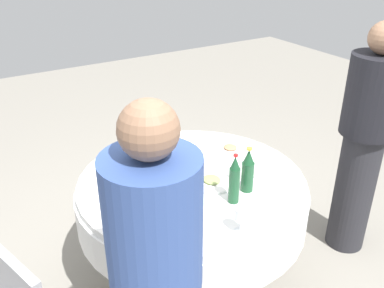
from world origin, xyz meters
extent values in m
plane|color=gray|center=(0.00, 0.00, 0.00)|extent=(10.00, 10.00, 0.00)
cylinder|color=white|center=(0.00, 0.00, 0.72)|extent=(1.33, 1.33, 0.04)
cylinder|color=white|center=(0.00, 0.00, 0.59)|extent=(1.36, 1.36, 0.22)
cylinder|color=slate|center=(0.00, 0.00, 0.24)|extent=(0.14, 0.14, 0.48)
cylinder|color=slate|center=(0.00, 0.00, 0.01)|extent=(0.56, 0.56, 0.03)
cylinder|color=#194728|center=(0.26, 0.20, 0.83)|extent=(0.07, 0.07, 0.17)
cone|color=#194728|center=(0.26, 0.20, 0.95)|extent=(0.06, 0.06, 0.08)
cylinder|color=gold|center=(0.26, 0.20, 1.00)|extent=(0.03, 0.03, 0.01)
cylinder|color=silver|center=(-0.10, -0.10, 0.84)|extent=(0.07, 0.07, 0.20)
cone|color=silver|center=(-0.10, -0.10, 0.98)|extent=(0.06, 0.06, 0.08)
cylinder|color=black|center=(-0.10, -0.10, 1.02)|extent=(0.03, 0.03, 0.01)
cylinder|color=#8C5619|center=(0.13, -0.35, 0.86)|extent=(0.06, 0.06, 0.23)
cone|color=#8C5619|center=(0.13, -0.35, 1.00)|extent=(0.05, 0.05, 0.05)
cylinder|color=gold|center=(0.13, -0.35, 1.03)|extent=(0.02, 0.02, 0.01)
cylinder|color=#593314|center=(-0.10, -0.37, 0.86)|extent=(0.07, 0.07, 0.23)
cone|color=#593314|center=(-0.10, -0.37, 1.01)|extent=(0.06, 0.06, 0.09)
cylinder|color=gold|center=(-0.10, -0.37, 1.06)|extent=(0.03, 0.03, 0.01)
cylinder|color=#8C5619|center=(-0.38, -0.10, 0.83)|extent=(0.06, 0.06, 0.19)
cone|color=#8C5619|center=(-0.38, -0.10, 0.97)|extent=(0.06, 0.06, 0.08)
cylinder|color=gold|center=(-0.38, -0.10, 1.01)|extent=(0.02, 0.02, 0.01)
cylinder|color=#194728|center=(0.31, 0.07, 0.84)|extent=(0.06, 0.06, 0.20)
cone|color=#194728|center=(0.31, 0.07, 0.98)|extent=(0.05, 0.05, 0.07)
cylinder|color=red|center=(0.31, 0.07, 1.02)|extent=(0.02, 0.02, 0.01)
cylinder|color=white|center=(0.53, -0.05, 0.74)|extent=(0.06, 0.06, 0.00)
cylinder|color=white|center=(0.53, -0.05, 0.78)|extent=(0.01, 0.01, 0.07)
cylinder|color=white|center=(0.53, -0.05, 0.84)|extent=(0.07, 0.07, 0.07)
cylinder|color=white|center=(-0.01, -0.32, 0.74)|extent=(0.06, 0.06, 0.00)
cylinder|color=white|center=(-0.01, -0.32, 0.78)|extent=(0.01, 0.01, 0.06)
cylinder|color=white|center=(-0.01, -0.32, 0.84)|extent=(0.06, 0.06, 0.06)
cylinder|color=white|center=(0.10, 0.07, 0.75)|extent=(0.24, 0.24, 0.02)
ellipsoid|color=#8C9E59|center=(0.10, 0.07, 0.77)|extent=(0.11, 0.10, 0.02)
cylinder|color=white|center=(-0.17, 0.40, 0.75)|extent=(0.21, 0.21, 0.02)
ellipsoid|color=tan|center=(-0.17, 0.40, 0.77)|extent=(0.09, 0.08, 0.02)
cylinder|color=white|center=(-0.31, 0.07, 0.75)|extent=(0.24, 0.24, 0.02)
ellipsoid|color=tan|center=(-0.31, 0.07, 0.77)|extent=(0.11, 0.10, 0.02)
cylinder|color=white|center=(0.14, 0.43, 0.75)|extent=(0.24, 0.24, 0.02)
cube|color=silver|center=(-0.25, -0.21, 0.74)|extent=(0.18, 0.04, 0.00)
cube|color=white|center=(0.26, -0.43, 0.75)|extent=(0.15, 0.15, 0.02)
cylinder|color=#26262B|center=(0.30, 1.12, 0.44)|extent=(0.26, 0.26, 0.88)
cylinder|color=black|center=(0.30, 1.12, 1.13)|extent=(0.34, 0.34, 0.51)
cylinder|color=#334C8C|center=(0.74, -0.61, 1.15)|extent=(0.34, 0.34, 0.52)
sphere|color=#8C664C|center=(0.74, -0.61, 1.50)|extent=(0.20, 0.20, 0.20)
camera|label=1|loc=(1.80, -1.10, 2.05)|focal=39.73mm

